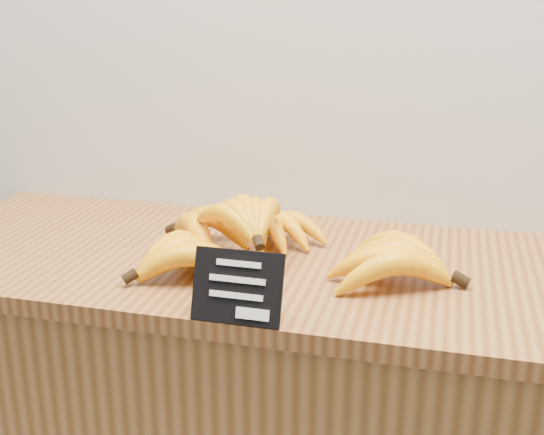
{
  "coord_description": "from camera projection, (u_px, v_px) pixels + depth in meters",
  "views": [
    {
      "loc": [
        0.32,
        1.66,
        1.37
      ],
      "look_at": [
        0.05,
        2.7,
        1.02
      ],
      "focal_mm": 45.0,
      "sensor_mm": 36.0,
      "label": 1
    }
  ],
  "objects": [
    {
      "name": "counter_top",
      "position": [
        279.0,
        265.0,
        1.21
      ],
      "size": [
        1.38,
        0.54,
        0.03
      ],
      "primitive_type": "cube",
      "color": "#955E2E",
      "rests_on": "counter"
    },
    {
      "name": "banana_pile",
      "position": [
        269.0,
        240.0,
        1.17
      ],
      "size": [
        0.56,
        0.36,
        0.12
      ],
      "color": "#F5AD09",
      "rests_on": "counter_top"
    },
    {
      "name": "chalkboard_sign",
      "position": [
        237.0,
        287.0,
        0.96
      ],
      "size": [
        0.13,
        0.04,
        0.1
      ],
      "primitive_type": "cube",
      "rotation": [
        -0.34,
        0.0,
        0.0
      ],
      "color": "black",
      "rests_on": "counter_top"
    }
  ]
}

